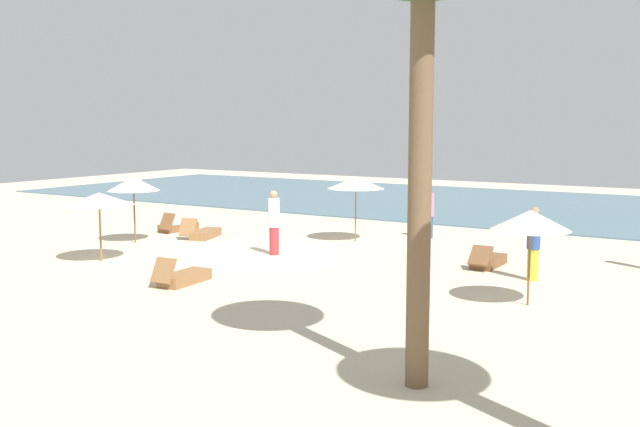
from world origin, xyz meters
TOP-DOWN VIEW (x-y plane):
  - ground_plane at (0.00, 0.00)m, footprint 60.00×60.00m
  - ocean_water at (0.00, 17.00)m, footprint 48.00×16.00m
  - umbrella_0 at (1.26, 3.94)m, footprint 1.92×1.92m
  - umbrella_1 at (-3.33, -3.10)m, footprint 2.00×2.00m
  - umbrella_2 at (8.75, -1.70)m, footprint 1.74×1.74m
  - umbrella_3 at (-4.94, -0.18)m, footprint 1.73×1.73m
  - lounger_0 at (-3.60, 1.77)m, footprint 1.04×1.73m
  - lounger_1 at (-5.51, 2.51)m, footprint 0.78×1.69m
  - lounger_2 at (0.74, -4.10)m, footprint 0.72×1.67m
  - lounger_3 at (6.55, 2.05)m, footprint 0.61×1.71m
  - person_0 at (0.35, 0.43)m, footprint 0.43×0.43m
  - person_2 at (8.12, 0.91)m, footprint 0.37×0.37m
  - person_3 at (3.09, 5.87)m, footprint 0.45×0.45m

SIDE VIEW (x-z plane):
  - ground_plane at x=0.00m, z-range 0.00..0.00m
  - ocean_water at x=0.00m, z-range 0.00..0.06m
  - lounger_3 at x=6.55m, z-range -0.17..0.50m
  - lounger_2 at x=0.74m, z-range -0.20..0.54m
  - lounger_0 at x=-3.60m, z-range -0.20..0.54m
  - lounger_1 at x=-5.51m, z-range -0.19..0.55m
  - person_3 at x=3.09m, z-range 0.00..1.79m
  - person_2 at x=8.12m, z-range 0.02..1.92m
  - person_0 at x=0.35m, z-range 0.02..1.99m
  - umbrella_1 at x=-3.33m, z-range 0.82..2.84m
  - umbrella_2 at x=8.75m, z-range 0.84..2.98m
  - umbrella_3 at x=-4.94m, z-range 0.87..3.11m
  - umbrella_0 at x=1.26m, z-range 0.90..3.10m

